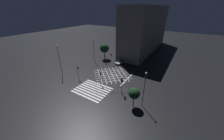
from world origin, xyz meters
The scene contains 17 objects.
ground_plane centered at (0.00, 0.00, 0.00)m, with size 200.00×200.00×0.00m, color black.
road_markings centered at (0.25, -5.95, 0.00)m, with size 13.54×20.13×0.01m.
office_building centered at (-0.01, 31.50, 10.24)m, with size 10.06×41.34×20.47m.
traffic_light_median_south centered at (0.40, -6.62, 2.81)m, with size 0.36×0.39×3.93m.
traffic_light_se_main centered at (7.33, -7.46, 3.13)m, with size 0.39×0.36×4.40m.
traffic_light_nw_main centered at (-5.86, 6.90, 3.26)m, with size 3.05×0.36×4.40m.
traffic_light_nw_cross centered at (-7.52, 6.80, 2.52)m, with size 0.36×0.39×3.52m.
traffic_light_se_cross centered at (7.17, -6.89, 3.07)m, with size 0.36×0.39×4.31m.
traffic_light_sw_cross centered at (-7.18, -7.55, 2.92)m, with size 0.36×0.39×4.09m.
traffic_light_ne_main centered at (6.67, 7.43, 2.85)m, with size 0.39×0.36×3.98m.
street_lamp_east centered at (13.21, -8.77, 5.34)m, with size 0.42×0.42×8.33m.
street_lamp_west centered at (-12.00, 5.82, 6.23)m, with size 0.51×0.51×8.97m.
street_lamp_far centered at (-13.86, -8.45, 6.16)m, with size 0.44×0.44×9.62m.
street_tree_near centered at (-10.15, 10.50, 4.60)m, with size 3.75×3.75×6.49m.
street_tree_far centered at (11.59, -9.89, 3.38)m, with size 2.44×2.44×4.62m.
waiting_car centered at (-2.25, 9.29, 0.59)m, with size 1.81×4.17×1.26m.
pedestrian_railing centered at (4.99, -8.07, 0.67)m, with size 7.04×4.37×1.05m.
Camera 1 is at (18.78, -30.37, 19.40)m, focal length 20.00 mm.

